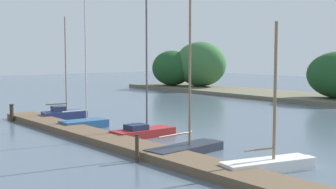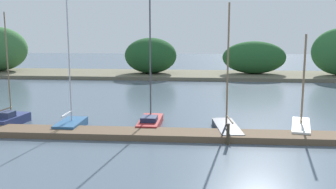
{
  "view_description": "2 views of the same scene",
  "coord_description": "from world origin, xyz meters",
  "px_view_note": "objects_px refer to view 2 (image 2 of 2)",
  "views": [
    {
      "loc": [
        15.21,
        2.06,
        4.45
      ],
      "look_at": [
        -1.7,
        15.5,
        2.54
      ],
      "focal_mm": 49.24,
      "sensor_mm": 36.0,
      "label": 1
    },
    {
      "loc": [
        -1.68,
        -7.23,
        6.13
      ],
      "look_at": [
        -3.7,
        16.85,
        1.9
      ],
      "focal_mm": 42.2,
      "sensor_mm": 36.0,
      "label": 2
    }
  ],
  "objects_px": {
    "sailboat_0": "(10,119)",
    "sailboat_1": "(71,123)",
    "sailboat_2": "(150,120)",
    "mooring_piling_1": "(228,134)",
    "sailboat_4": "(301,126)",
    "sailboat_3": "(227,126)"
  },
  "relations": [
    {
      "from": "sailboat_2",
      "to": "sailboat_3",
      "type": "distance_m",
      "value": 4.7
    },
    {
      "from": "sailboat_1",
      "to": "mooring_piling_1",
      "type": "xyz_separation_m",
      "value": [
        9.17,
        -2.55,
        0.24
      ]
    },
    {
      "from": "sailboat_1",
      "to": "sailboat_2",
      "type": "distance_m",
      "value": 4.77
    },
    {
      "from": "sailboat_2",
      "to": "sailboat_3",
      "type": "relative_size",
      "value": 1.1
    },
    {
      "from": "sailboat_0",
      "to": "mooring_piling_1",
      "type": "xyz_separation_m",
      "value": [
        13.31,
        -3.19,
        0.19
      ]
    },
    {
      "from": "sailboat_2",
      "to": "mooring_piling_1",
      "type": "xyz_separation_m",
      "value": [
        4.51,
        -3.59,
        0.2
      ]
    },
    {
      "from": "sailboat_0",
      "to": "sailboat_2",
      "type": "height_order",
      "value": "sailboat_2"
    },
    {
      "from": "sailboat_0",
      "to": "sailboat_4",
      "type": "xyz_separation_m",
      "value": [
        17.76,
        -0.08,
        -0.05
      ]
    },
    {
      "from": "sailboat_0",
      "to": "sailboat_1",
      "type": "distance_m",
      "value": 4.19
    },
    {
      "from": "sailboat_0",
      "to": "sailboat_1",
      "type": "height_order",
      "value": "sailboat_1"
    },
    {
      "from": "sailboat_0",
      "to": "sailboat_2",
      "type": "distance_m",
      "value": 8.81
    },
    {
      "from": "sailboat_2",
      "to": "mooring_piling_1",
      "type": "relative_size",
      "value": 7.13
    },
    {
      "from": "sailboat_3",
      "to": "sailboat_4",
      "type": "xyz_separation_m",
      "value": [
        4.35,
        0.42,
        0.01
      ]
    },
    {
      "from": "sailboat_1",
      "to": "sailboat_4",
      "type": "relative_size",
      "value": 1.38
    },
    {
      "from": "sailboat_1",
      "to": "mooring_piling_1",
      "type": "distance_m",
      "value": 9.52
    },
    {
      "from": "sailboat_1",
      "to": "sailboat_0",
      "type": "bearing_deg",
      "value": 82.49
    },
    {
      "from": "sailboat_3",
      "to": "sailboat_4",
      "type": "height_order",
      "value": "sailboat_3"
    },
    {
      "from": "sailboat_0",
      "to": "sailboat_3",
      "type": "distance_m",
      "value": 13.42
    },
    {
      "from": "sailboat_3",
      "to": "mooring_piling_1",
      "type": "xyz_separation_m",
      "value": [
        -0.1,
        -2.69,
        0.25
      ]
    },
    {
      "from": "sailboat_3",
      "to": "mooring_piling_1",
      "type": "relative_size",
      "value": 6.48
    },
    {
      "from": "mooring_piling_1",
      "to": "sailboat_4",
      "type": "bearing_deg",
      "value": 34.93
    },
    {
      "from": "sailboat_1",
      "to": "sailboat_4",
      "type": "distance_m",
      "value": 13.63
    }
  ]
}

